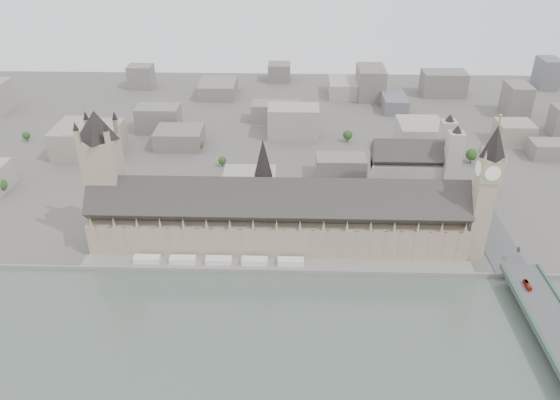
{
  "coord_description": "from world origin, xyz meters",
  "views": [
    {
      "loc": [
        11.53,
        -312.79,
        226.86
      ],
      "look_at": [
        1.52,
        29.52,
        32.02
      ],
      "focal_mm": 35.0,
      "sensor_mm": 36.0,
      "label": 1
    }
  ],
  "objects_px": {
    "elizabeth_tower": "(486,185)",
    "westminster_abbey": "(414,170)",
    "car_approach": "(519,249)",
    "palace_of_westminster": "(277,218)",
    "red_bus_north": "(527,285)",
    "victoria_tower": "(104,171)"
  },
  "relations": [
    {
      "from": "elizabeth_tower",
      "to": "red_bus_north",
      "type": "xyz_separation_m",
      "value": [
        20.67,
        -45.96,
        -46.47
      ]
    },
    {
      "from": "westminster_abbey",
      "to": "red_bus_north",
      "type": "bearing_deg",
      "value": -70.25
    },
    {
      "from": "elizabeth_tower",
      "to": "victoria_tower",
      "type": "distance_m",
      "value": 260.64
    },
    {
      "from": "red_bus_north",
      "to": "westminster_abbey",
      "type": "bearing_deg",
      "value": 111.14
    },
    {
      "from": "victoria_tower",
      "to": "westminster_abbey",
      "type": "xyz_separation_m",
      "value": [
        232.92,
        69.0,
        -30.12
      ]
    },
    {
      "from": "elizabeth_tower",
      "to": "westminster_abbey",
      "type": "distance_m",
      "value": 96.91
    },
    {
      "from": "elizabeth_tower",
      "to": "car_approach",
      "type": "relative_size",
      "value": 21.01
    },
    {
      "from": "westminster_abbey",
      "to": "palace_of_westminster",
      "type": "bearing_deg",
      "value": -145.83
    },
    {
      "from": "elizabeth_tower",
      "to": "car_approach",
      "type": "xyz_separation_m",
      "value": [
        29.35,
        -5.77,
        -47.09
      ]
    },
    {
      "from": "palace_of_westminster",
      "to": "red_bus_north",
      "type": "bearing_deg",
      "value": -19.97
    },
    {
      "from": "palace_of_westminster",
      "to": "victoria_tower",
      "type": "xyz_separation_m",
      "value": [
        -122.0,
        6.3,
        32.5
      ]
    },
    {
      "from": "palace_of_westminster",
      "to": "car_approach",
      "type": "xyz_separation_m",
      "value": [
        167.35,
        -17.47,
        -11.71
      ]
    },
    {
      "from": "red_bus_north",
      "to": "car_approach",
      "type": "height_order",
      "value": "red_bus_north"
    },
    {
      "from": "elizabeth_tower",
      "to": "westminster_abbey",
      "type": "bearing_deg",
      "value": 107.29
    },
    {
      "from": "palace_of_westminster",
      "to": "elizabeth_tower",
      "type": "bearing_deg",
      "value": -4.85
    },
    {
      "from": "victoria_tower",
      "to": "car_approach",
      "type": "distance_m",
      "value": 293.68
    },
    {
      "from": "car_approach",
      "to": "red_bus_north",
      "type": "bearing_deg",
      "value": -78.76
    },
    {
      "from": "red_bus_north",
      "to": "car_approach",
      "type": "xyz_separation_m",
      "value": [
        8.68,
        40.19,
        -0.63
      ]
    },
    {
      "from": "palace_of_westminster",
      "to": "car_approach",
      "type": "distance_m",
      "value": 168.67
    },
    {
      "from": "victoria_tower",
      "to": "westminster_abbey",
      "type": "height_order",
      "value": "victoria_tower"
    },
    {
      "from": "palace_of_westminster",
      "to": "victoria_tower",
      "type": "height_order",
      "value": "victoria_tower"
    },
    {
      "from": "palace_of_westminster",
      "to": "elizabeth_tower",
      "type": "height_order",
      "value": "elizabeth_tower"
    }
  ]
}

